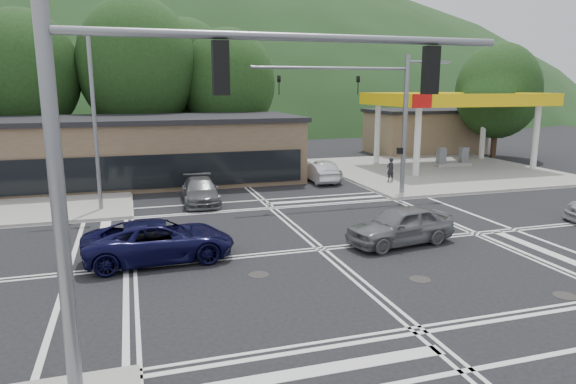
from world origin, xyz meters
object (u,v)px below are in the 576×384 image
object	(u,v)px
car_grey_center	(400,225)
car_northbound	(200,191)
car_queue_a	(320,172)
car_blue_west	(160,241)
car_queue_b	(323,169)
pedestrian	(390,170)

from	to	relation	value
car_grey_center	car_northbound	bearing A→B (deg)	-154.63
car_queue_a	car_northbound	world-z (taller)	car_northbound
car_blue_west	car_queue_b	distance (m)	17.79
car_grey_center	car_queue_b	bearing A→B (deg)	162.25
car_queue_a	pedestrian	xyz separation A→B (m)	(4.19, -1.89, 0.29)
car_queue_b	pedestrian	world-z (taller)	pedestrian
car_grey_center	car_queue_b	size ratio (longest dim) A/B	1.06
pedestrian	car_queue_a	bearing A→B (deg)	-35.04
car_grey_center	pedestrian	world-z (taller)	pedestrian
car_queue_a	car_queue_b	bearing A→B (deg)	-127.32
car_grey_center	car_queue_b	xyz separation A→B (m)	(2.20, 14.30, -0.04)
car_blue_west	car_queue_a	distance (m)	17.06
car_northbound	car_grey_center	bearing A→B (deg)	-52.58
car_blue_west	car_queue_b	world-z (taller)	car_blue_west
pedestrian	car_blue_west	bearing A→B (deg)	25.02
car_blue_west	car_queue_a	size ratio (longest dim) A/B	1.40
car_queue_a	pedestrian	bearing A→B (deg)	157.51
car_queue_a	pedestrian	size ratio (longest dim) A/B	2.50
car_queue_b	car_queue_a	bearing A→B (deg)	56.29
car_northbound	pedestrian	world-z (taller)	pedestrian
car_grey_center	car_northbound	distance (m)	11.85
car_northbound	pedestrian	distance (m)	12.79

